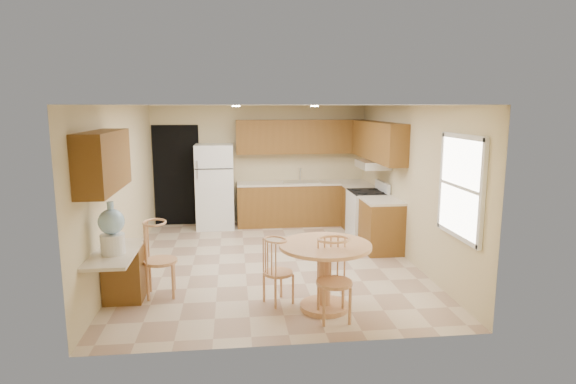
{
  "coord_description": "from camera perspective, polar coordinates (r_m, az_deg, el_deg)",
  "views": [
    {
      "loc": [
        -0.57,
        -7.43,
        2.49
      ],
      "look_at": [
        0.32,
        0.3,
        1.09
      ],
      "focal_mm": 30.0,
      "sensor_mm": 36.0,
      "label": 1
    }
  ],
  "objects": [
    {
      "name": "wall_right",
      "position": [
        8.04,
        14.07,
        1.01
      ],
      "size": [
        0.02,
        5.5,
        2.5
      ],
      "primitive_type": "cube",
      "color": "#CDBA8A",
      "rests_on": "floor"
    },
    {
      "name": "counter_right_b",
      "position": [
        8.38,
        11.09,
        -1.01
      ],
      "size": [
        0.63,
        0.8,
        0.04
      ],
      "primitive_type": "cube",
      "color": "beige",
      "rests_on": "base_cab_right_b"
    },
    {
      "name": "chair_table_a",
      "position": [
        6.07,
        -1.09,
        -8.8
      ],
      "size": [
        0.37,
        0.48,
        0.84
      ],
      "rotation": [
        0.0,
        0.0,
        -1.07
      ],
      "color": "tan",
      "rests_on": "floor"
    },
    {
      "name": "counter_right_a",
      "position": [
        9.75,
        8.52,
        0.63
      ],
      "size": [
        0.63,
        0.59,
        0.04
      ],
      "primitive_type": "cube",
      "color": "beige",
      "rests_on": "base_cab_right_a"
    },
    {
      "name": "ceiling",
      "position": [
        7.45,
        -2.19,
        10.26
      ],
      "size": [
        4.5,
        5.5,
        0.02
      ],
      "primitive_type": "cube",
      "color": "white",
      "rests_on": "wall_back"
    },
    {
      "name": "stove",
      "position": [
        9.19,
        9.38,
        -2.66
      ],
      "size": [
        0.65,
        0.76,
        1.09
      ],
      "color": "white",
      "rests_on": "floor"
    },
    {
      "name": "base_cab_back",
      "position": [
        10.19,
        1.73,
        -1.45
      ],
      "size": [
        2.75,
        0.6,
        0.87
      ],
      "primitive_type": "cube",
      "color": "brown",
      "rests_on": "floor"
    },
    {
      "name": "dining_table",
      "position": [
        5.98,
        4.39,
        -8.81
      ],
      "size": [
        1.13,
        1.13,
        0.84
      ],
      "rotation": [
        0.0,
        0.0,
        0.13
      ],
      "color": "tan",
      "rests_on": "floor"
    },
    {
      "name": "can_light_a",
      "position": [
        8.63,
        -6.18,
        10.1
      ],
      "size": [
        0.14,
        0.14,
        0.02
      ],
      "primitive_type": "cylinder",
      "color": "white",
      "rests_on": "ceiling"
    },
    {
      "name": "base_cab_right_a",
      "position": [
        9.84,
        8.45,
        -1.98
      ],
      "size": [
        0.6,
        0.59,
        0.87
      ],
      "primitive_type": "cube",
      "color": "brown",
      "rests_on": "floor"
    },
    {
      "name": "upper_cab_back",
      "position": [
        10.14,
        1.66,
        6.56
      ],
      "size": [
        2.75,
        0.33,
        0.7
      ],
      "primitive_type": "cube",
      "color": "brown",
      "rests_on": "wall_back"
    },
    {
      "name": "wall_left",
      "position": [
        7.71,
        -19.03,
        0.38
      ],
      "size": [
        0.02,
        5.5,
        2.5
      ],
      "primitive_type": "cube",
      "color": "#CDBA8A",
      "rests_on": "floor"
    },
    {
      "name": "counter_back",
      "position": [
        10.11,
        1.74,
        1.08
      ],
      "size": [
        2.75,
        0.63,
        0.04
      ],
      "primitive_type": "cube",
      "color": "beige",
      "rests_on": "base_cab_back"
    },
    {
      "name": "water_crock",
      "position": [
        6.01,
        -20.15,
        -4.29
      ],
      "size": [
        0.3,
        0.3,
        0.62
      ],
      "color": "white",
      "rests_on": "desk_top"
    },
    {
      "name": "doorway",
      "position": [
        10.33,
        -13.06,
        1.91
      ],
      "size": [
        0.9,
        0.02,
        2.1
      ],
      "primitive_type": "cube",
      "color": "black",
      "rests_on": "floor"
    },
    {
      "name": "wall_back",
      "position": [
        10.27,
        -3.33,
        3.23
      ],
      "size": [
        4.5,
        0.02,
        2.5
      ],
      "primitive_type": "cube",
      "color": "#CDBA8A",
      "rests_on": "floor"
    },
    {
      "name": "sink",
      "position": [
        10.1,
        1.61,
        1.2
      ],
      "size": [
        0.78,
        0.44,
        0.01
      ],
      "primitive_type": "cube",
      "color": "silver",
      "rests_on": "counter_back"
    },
    {
      "name": "wall_front",
      "position": [
        4.87,
        0.41,
        -4.55
      ],
      "size": [
        4.5,
        0.02,
        2.5
      ],
      "primitive_type": "cube",
      "color": "#CDBA8A",
      "rests_on": "floor"
    },
    {
      "name": "desk_pedestal",
      "position": [
        6.62,
        -18.88,
        -9.14
      ],
      "size": [
        0.48,
        0.42,
        0.72
      ],
      "primitive_type": "cube",
      "color": "brown",
      "rests_on": "floor"
    },
    {
      "name": "floor",
      "position": [
        7.85,
        -2.07,
        -8.3
      ],
      "size": [
        5.5,
        5.5,
        0.0
      ],
      "primitive_type": "plane",
      "color": "beige",
      "rests_on": "ground"
    },
    {
      "name": "range_hood",
      "position": [
        9.05,
        10.02,
        3.24
      ],
      "size": [
        0.5,
        0.76,
        0.14
      ],
      "primitive_type": "cube",
      "color": "silver",
      "rests_on": "upper_cab_right"
    },
    {
      "name": "chair_table_b",
      "position": [
        5.59,
        5.71,
        -9.73
      ],
      "size": [
        0.43,
        0.43,
        0.97
      ],
      "rotation": [
        0.0,
        0.0,
        3.18
      ],
      "color": "tan",
      "rests_on": "floor"
    },
    {
      "name": "desk_top",
      "position": [
        6.15,
        -19.83,
        -6.86
      ],
      "size": [
        0.5,
        1.2,
        0.04
      ],
      "primitive_type": "cube",
      "color": "beige",
      "rests_on": "desk_pedestal"
    },
    {
      "name": "base_cab_right_b",
      "position": [
        8.48,
        10.98,
        -4.03
      ],
      "size": [
        0.6,
        0.8,
        0.87
      ],
      "primitive_type": "cube",
      "color": "brown",
      "rests_on": "floor"
    },
    {
      "name": "window",
      "position": [
        6.32,
        19.84,
        0.57
      ],
      "size": [
        0.06,
        1.12,
        1.3
      ],
      "color": "white",
      "rests_on": "wall_right"
    },
    {
      "name": "upper_cab_left",
      "position": [
        6.05,
        -21.03,
        3.44
      ],
      "size": [
        0.33,
        1.4,
        0.7
      ],
      "primitive_type": "cube",
      "color": "brown",
      "rests_on": "wall_left"
    },
    {
      "name": "upper_cab_right",
      "position": [
        9.06,
        10.56,
        5.97
      ],
      "size": [
        0.33,
        2.42,
        0.7
      ],
      "primitive_type": "cube",
      "color": "brown",
      "rests_on": "wall_right"
    },
    {
      "name": "can_light_b",
      "position": [
        8.75,
        3.17,
        10.14
      ],
      "size": [
        0.14,
        0.14,
        0.02
      ],
      "primitive_type": "cylinder",
      "color": "white",
      "rests_on": "ceiling"
    },
    {
      "name": "chair_desk",
      "position": [
        6.48,
        -15.06,
        -7.04
      ],
      "size": [
        0.44,
        0.57,
        1.0
      ],
      "rotation": [
        0.0,
        0.0,
        -1.49
      ],
      "color": "tan",
      "rests_on": "floor"
    },
    {
      "name": "refrigerator",
      "position": [
        9.97,
        -8.65,
        0.67
      ],
      "size": [
        0.76,
        0.74,
        1.72
      ],
      "color": "white",
      "rests_on": "floor"
    }
  ]
}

